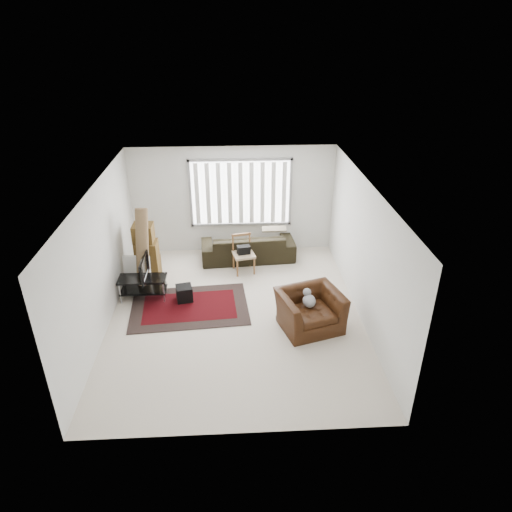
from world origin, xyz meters
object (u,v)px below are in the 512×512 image
Objects in this scene: moving_boxes at (147,254)px; armchair at (310,308)px; tv_stand at (143,284)px; sofa at (248,243)px; side_chair at (243,252)px.

moving_boxes reaches higher than armchair.
sofa reaches higher than tv_stand.
moving_boxes is 1.48× the size of side_chair.
tv_stand is 0.76× the size of moving_boxes.
tv_stand is 2.43m from side_chair.
sofa is 3.11m from armchair.
side_chair is at bearing 101.07° from armchair.
sofa is at bearing 66.38° from side_chair.
tv_stand is at bearing -165.54° from side_chair.
sofa is 2.55× the size of side_chair.
side_chair reaches higher than tv_stand.
tv_stand is 0.72× the size of armchair.
side_chair is (-0.13, -0.63, 0.05)m from sofa.
moving_boxes is at bearing 92.18° from tv_stand.
moving_boxes is at bearing 15.63° from sofa.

